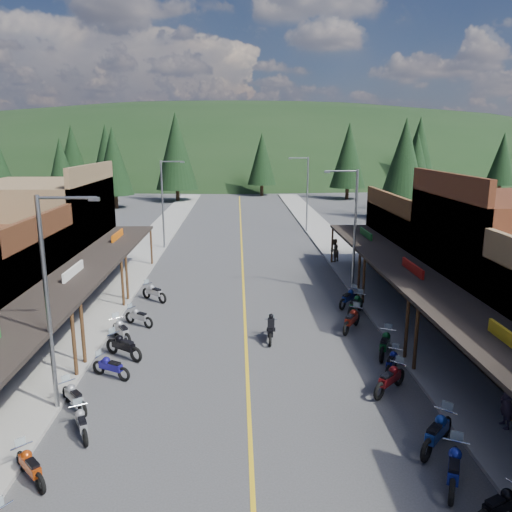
{
  "coord_description": "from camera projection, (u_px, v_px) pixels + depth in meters",
  "views": [
    {
      "loc": [
        -0.36,
        -22.99,
        9.82
      ],
      "look_at": [
        0.72,
        6.05,
        3.0
      ],
      "focal_mm": 35.0,
      "sensor_mm": 36.0,
      "label": 1
    }
  ],
  "objects": [
    {
      "name": "pedestrian_east_a",
      "position": [
        508.0,
        402.0,
        16.99
      ],
      "size": [
        0.47,
        0.69,
        1.85
      ],
      "primitive_type": "imported",
      "rotation": [
        0.0,
        0.0,
        -1.61
      ],
      "color": "#292132",
      "rests_on": "sidewalk_east"
    },
    {
      "name": "rider_on_bike",
      "position": [
        271.0,
        329.0,
        24.77
      ],
      "size": [
        0.85,
        2.03,
        1.5
      ],
      "rotation": [
        0.0,
        0.0,
        -0.1
      ],
      "color": "black",
      "rests_on": "ground"
    },
    {
      "name": "bike_west_6",
      "position": [
        111.0,
        366.0,
        20.91
      ],
      "size": [
        2.0,
        1.49,
        1.1
      ],
      "primitive_type": null,
      "rotation": [
        0.0,
        0.0,
        1.07
      ],
      "color": "navy",
      "rests_on": "ground"
    },
    {
      "name": "pine_8",
      "position": [
        62.0,
        171.0,
        61.37
      ],
      "size": [
        4.48,
        4.48,
        10.0
      ],
      "color": "black",
      "rests_on": "ground"
    },
    {
      "name": "pine_3",
      "position": [
        262.0,
        159.0,
        87.5
      ],
      "size": [
        5.04,
        5.04,
        11.0
      ],
      "color": "black",
      "rests_on": "ground"
    },
    {
      "name": "streetlight_1",
      "position": [
        164.0,
        200.0,
        44.76
      ],
      "size": [
        2.16,
        0.18,
        8.0
      ],
      "color": "gray",
      "rests_on": "ground"
    },
    {
      "name": "pedestrian_east_b",
      "position": [
        334.0,
        250.0,
        40.19
      ],
      "size": [
        1.02,
        1.01,
        1.88
      ],
      "primitive_type": "imported",
      "rotation": [
        0.0,
        0.0,
        3.91
      ],
      "color": "brown",
      "rests_on": "sidewalk_east"
    },
    {
      "name": "streetlight_3",
      "position": [
        306.0,
        191.0,
        53.04
      ],
      "size": [
        2.16,
        0.18,
        8.0
      ],
      "color": "gray",
      "rests_on": "ground"
    },
    {
      "name": "bike_west_5",
      "position": [
        74.0,
        396.0,
        18.43
      ],
      "size": [
        1.79,
        1.94,
        1.13
      ],
      "primitive_type": null,
      "rotation": [
        0.0,
        0.0,
        0.7
      ],
      "color": "gray",
      "rests_on": "ground"
    },
    {
      "name": "ridge_hill",
      "position": [
        238.0,
        171.0,
        155.96
      ],
      "size": [
        310.0,
        140.0,
        60.0
      ],
      "primitive_type": "ellipsoid",
      "color": "black",
      "rests_on": "ground"
    },
    {
      "name": "pine_6",
      "position": [
        502.0,
        159.0,
        87.08
      ],
      "size": [
        5.04,
        5.04,
        11.0
      ],
      "color": "black",
      "rests_on": "ground"
    },
    {
      "name": "pine_1",
      "position": [
        106.0,
        154.0,
        90.2
      ],
      "size": [
        5.88,
        5.88,
        12.5
      ],
      "color": "black",
      "rests_on": "ground"
    },
    {
      "name": "bike_east_9",
      "position": [
        356.0,
        304.0,
        28.43
      ],
      "size": [
        1.87,
        2.35,
        1.31
      ],
      "primitive_type": null,
      "rotation": [
        0.0,
        0.0,
        -0.56
      ],
      "color": "#0C3C1A",
      "rests_on": "ground"
    },
    {
      "name": "bike_west_3",
      "position": [
        30.0,
        465.0,
        14.53
      ],
      "size": [
        1.79,
        1.88,
        1.11
      ],
      "primitive_type": null,
      "rotation": [
        0.0,
        0.0,
        0.74
      ],
      "color": "#A8370C",
      "rests_on": "ground"
    },
    {
      "name": "pine_4",
      "position": [
        349.0,
        155.0,
        82.0
      ],
      "size": [
        5.88,
        5.88,
        12.5
      ],
      "color": "black",
      "rests_on": "ground"
    },
    {
      "name": "pine_7",
      "position": [
        72.0,
        153.0,
        95.75
      ],
      "size": [
        5.88,
        5.88,
        12.5
      ],
      "color": "black",
      "rests_on": "ground"
    },
    {
      "name": "sidewalk_east",
      "position": [
        340.0,
        251.0,
        44.38
      ],
      "size": [
        3.4,
        94.0,
        0.15
      ],
      "primitive_type": "cube",
      "color": "gray",
      "rests_on": "ground"
    },
    {
      "name": "sidewalk_west",
      "position": [
        143.0,
        253.0,
        43.75
      ],
      "size": [
        3.4,
        94.0,
        0.15
      ],
      "primitive_type": "cube",
      "color": "gray",
      "rests_on": "ground"
    },
    {
      "name": "streetlight_2",
      "position": [
        353.0,
        226.0,
        31.64
      ],
      "size": [
        2.16,
        0.18,
        8.0
      ],
      "color": "gray",
      "rests_on": "ground"
    },
    {
      "name": "bike_west_9",
      "position": [
        139.0,
        316.0,
        26.78
      ],
      "size": [
        1.98,
        1.66,
        1.12
      ],
      "primitive_type": null,
      "rotation": [
        0.0,
        0.0,
        0.96
      ],
      "color": "gray",
      "rests_on": "ground"
    },
    {
      "name": "shop_east_3",
      "position": [
        436.0,
        244.0,
        35.54
      ],
      "size": [
        10.9,
        10.2,
        6.2
      ],
      "color": "#4C2D16",
      "rests_on": "ground"
    },
    {
      "name": "pine_11",
      "position": [
        404.0,
        161.0,
        60.68
      ],
      "size": [
        5.82,
        5.82,
        12.4
      ],
      "color": "black",
      "rests_on": "ground"
    },
    {
      "name": "shop_west_3",
      "position": [
        43.0,
        233.0,
        34.31
      ],
      "size": [
        10.9,
        10.2,
        8.2
      ],
      "color": "brown",
      "rests_on": "ground"
    },
    {
      "name": "bike_east_3",
      "position": [
        454.0,
        466.0,
        14.32
      ],
      "size": [
        1.67,
        2.38,
        1.3
      ],
      "primitive_type": null,
      "rotation": [
        0.0,
        0.0,
        -0.45
      ],
      "color": "navy",
      "rests_on": "ground"
    },
    {
      "name": "pine_10",
      "position": [
        113.0,
        161.0,
        71.06
      ],
      "size": [
        5.38,
        5.38,
        11.6
      ],
      "color": "black",
      "rests_on": "ground"
    },
    {
      "name": "bike_west_4",
      "position": [
        82.0,
        422.0,
        16.8
      ],
      "size": [
        1.36,
        1.94,
        1.06
      ],
      "primitive_type": null,
      "rotation": [
        0.0,
        0.0,
        0.44
      ],
      "color": "gray",
      "rests_on": "ground"
    },
    {
      "name": "bike_west_10",
      "position": [
        154.0,
        292.0,
        30.88
      ],
      "size": [
        2.08,
        1.96,
        1.23
      ],
      "primitive_type": null,
      "rotation": [
        0.0,
        0.0,
        0.84
      ],
      "color": "#9B9BA0",
      "rests_on": "ground"
    },
    {
      "name": "bike_west_8",
      "position": [
        121.0,
        330.0,
        24.62
      ],
      "size": [
        1.84,
        2.28,
        1.28
      ],
      "primitive_type": null,
      "rotation": [
        0.0,
        0.0,
        0.58
      ],
      "color": "#ABACB1",
      "rests_on": "ground"
    },
    {
      "name": "pine_9",
      "position": [
        416.0,
        165.0,
        67.82
      ],
      "size": [
        4.93,
        4.93,
        10.8
      ],
      "color": "black",
      "rests_on": "ground"
    },
    {
      "name": "streetlight_0",
      "position": [
        51.0,
        296.0,
        17.51
      ],
      "size": [
        2.16,
        0.18,
        8.0
      ],
      "color": "gray",
      "rests_on": "ground"
    },
    {
      "name": "shop_east_2",
      "position": [
        509.0,
        263.0,
        25.97
      ],
      "size": [
        10.9,
        9.0,
        8.2
      ],
      "color": "#562B19",
      "rests_on": "ground"
    },
    {
      "name": "bike_east_4",
      "position": [
        437.0,
        431.0,
        16.04
      ],
      "size": [
        2.15,
        2.25,
        1.33
      ],
      "primitive_type": null,
      "rotation": [
        0.0,
        0.0,
        -0.74
      ],
      "color": "navy",
      "rests_on": "ground"
    },
    {
      "name": "pine_5",
      "position": [
        419.0,
        149.0,
        94.08
      ],
      "size": [
        6.72,
        6.72,
        14.0
      ],
      "color": "black",
      "rests_on": "ground"
    },
    {
      "name": "bike_east_7",
      "position": [
        385.0,
        343.0,
        23.06
      ],
      "size": [
        1.64,
        2.36,
        1.29
      ],
      "primitive_type": null,
      "rotation": [
        0.0,
        0.0,
        -0.44
      ],
      "color": "#0D421C",
      "rests_on": "ground"
    },
    {
      "name": "bike_east_2",
      "position": [
        501.0,
        504.0,
        12.97
      ],
      "size": [
        2.06,
        1.42,
        1.12
      ],
      "primitive_type": null,
      "rotation": [
        0.0,
        0.0,
        -1.13
      ],
      "color": "black",
      "rests_on": "ground"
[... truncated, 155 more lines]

